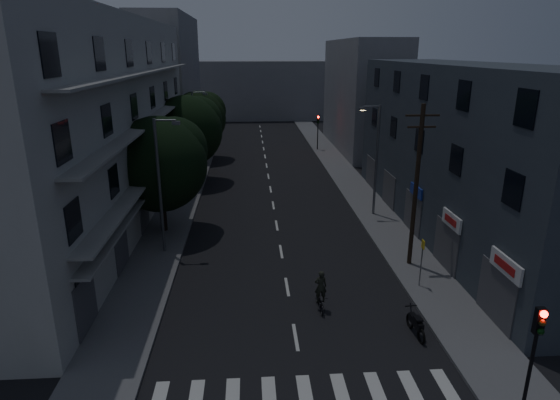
{
  "coord_description": "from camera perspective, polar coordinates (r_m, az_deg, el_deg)",
  "views": [
    {
      "loc": [
        -1.84,
        -15.26,
        11.76
      ],
      "look_at": [
        0.0,
        12.0,
        3.0
      ],
      "focal_mm": 30.0,
      "sensor_mm": 36.0,
      "label": 1
    }
  ],
  "objects": [
    {
      "name": "tree_near",
      "position": [
        31.38,
        -14.42,
        4.69
      ],
      "size": [
        6.23,
        6.23,
        7.68
      ],
      "color": "black",
      "rests_on": "sidewalk_left"
    },
    {
      "name": "bus_stop_sign",
      "position": [
        24.92,
        16.94,
        -6.38
      ],
      "size": [
        0.06,
        0.35,
        2.52
      ],
      "color": "#595B60",
      "rests_on": "sidewalk_right"
    },
    {
      "name": "street_lamp_right",
      "position": [
        34.34,
        11.53,
        5.38
      ],
      "size": [
        1.51,
        0.25,
        8.0
      ],
      "color": "slate",
      "rests_on": "sidewalk_right"
    },
    {
      "name": "building_right",
      "position": [
        32.96,
        21.15,
        5.63
      ],
      "size": [
        6.19,
        28.0,
        11.0
      ],
      "color": "#2D343D",
      "rests_on": "ground"
    },
    {
      "name": "tree_far",
      "position": [
        52.94,
        -9.85,
        9.99
      ],
      "size": [
        6.03,
        6.03,
        7.45
      ],
      "color": "black",
      "rests_on": "sidewalk_left"
    },
    {
      "name": "sidewalk_left",
      "position": [
        42.3,
        -11.4,
        1.39
      ],
      "size": [
        3.0,
        90.0,
        0.15
      ],
      "primitive_type": "cube",
      "color": "#565659",
      "rests_on": "ground"
    },
    {
      "name": "utility_pole",
      "position": [
        26.39,
        16.28,
        1.91
      ],
      "size": [
        1.8,
        0.24,
        9.0
      ],
      "color": "black",
      "rests_on": "sidewalk_right"
    },
    {
      "name": "building_far_left",
      "position": [
        64.18,
        -13.36,
        13.96
      ],
      "size": [
        6.0,
        20.0,
        16.0
      ],
      "primitive_type": "cube",
      "color": "slate",
      "rests_on": "ground"
    },
    {
      "name": "motorcycle",
      "position": [
        21.68,
        16.22,
        -14.39
      ],
      "size": [
        0.54,
        1.87,
        1.2
      ],
      "rotation": [
        0.0,
        0.0,
        0.07
      ],
      "color": "black",
      "rests_on": "ground"
    },
    {
      "name": "traffic_signal_far_right",
      "position": [
        57.4,
        4.65,
        9.05
      ],
      "size": [
        0.28,
        0.37,
        4.1
      ],
      "color": "black",
      "rests_on": "sidewalk_right"
    },
    {
      "name": "traffic_signal_near",
      "position": [
        17.23,
        28.77,
        -14.84
      ],
      "size": [
        0.28,
        0.37,
        4.1
      ],
      "color": "black",
      "rests_on": "sidewalk_right"
    },
    {
      "name": "lane_markings",
      "position": [
        48.0,
        -1.55,
        3.6
      ],
      "size": [
        0.15,
        60.5,
        0.01
      ],
      "color": "beige",
      "rests_on": "ground"
    },
    {
      "name": "traffic_signal_far_left",
      "position": [
        54.83,
        -8.97,
        8.48
      ],
      "size": [
        0.28,
        0.37,
        4.1
      ],
      "color": "black",
      "rests_on": "sidewalk_left"
    },
    {
      "name": "cyclist",
      "position": [
        22.61,
        4.94,
        -11.65
      ],
      "size": [
        0.62,
        1.61,
        2.01
      ],
      "rotation": [
        0.0,
        0.0,
        0.04
      ],
      "color": "black",
      "rests_on": "ground"
    },
    {
      "name": "building_far_end",
      "position": [
        85.54,
        -2.68,
        13.23
      ],
      "size": [
        24.0,
        8.0,
        10.0
      ],
      "primitive_type": "cube",
      "color": "slate",
      "rests_on": "ground"
    },
    {
      "name": "street_lamp_left_far",
      "position": [
        45.64,
        -10.3,
        8.47
      ],
      "size": [
        1.51,
        0.25,
        8.0
      ],
      "color": "slate",
      "rests_on": "sidewalk_left"
    },
    {
      "name": "building_left",
      "position": [
        35.09,
        -20.87,
        8.83
      ],
      "size": [
        7.0,
        36.0,
        14.0
      ],
      "color": "#A0A09B",
      "rests_on": "ground"
    },
    {
      "name": "street_lamp_left_near",
      "position": [
        27.94,
        -14.3,
        2.37
      ],
      "size": [
        1.51,
        0.25,
        8.0
      ],
      "color": "#525559",
      "rests_on": "sidewalk_left"
    },
    {
      "name": "sidewalk_right",
      "position": [
        42.95,
        8.86,
        1.78
      ],
      "size": [
        3.0,
        90.0,
        0.15
      ],
      "primitive_type": "cube",
      "color": "#565659",
      "rests_on": "ground"
    },
    {
      "name": "tree_mid",
      "position": [
        43.44,
        -11.21,
        8.58
      ],
      "size": [
        6.4,
        6.4,
        7.87
      ],
      "color": "black",
      "rests_on": "sidewalk_left"
    },
    {
      "name": "ground",
      "position": [
        41.98,
        -1.19,
        1.51
      ],
      "size": [
        160.0,
        160.0,
        0.0
      ],
      "primitive_type": "plane",
      "color": "black",
      "rests_on": "ground"
    },
    {
      "name": "building_far_right",
      "position": [
        59.14,
        9.93,
        12.42
      ],
      "size": [
        6.0,
        20.0,
        13.0
      ],
      "primitive_type": "cube",
      "color": "slate",
      "rests_on": "ground"
    }
  ]
}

